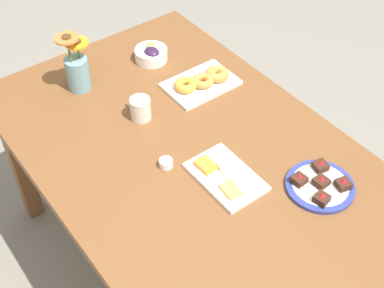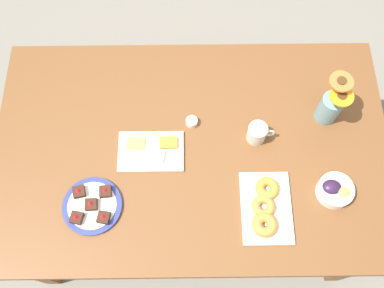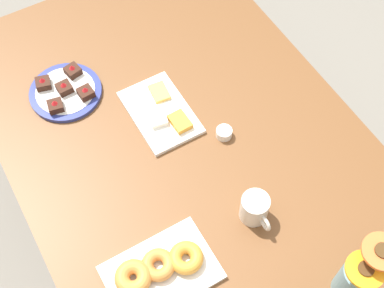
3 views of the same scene
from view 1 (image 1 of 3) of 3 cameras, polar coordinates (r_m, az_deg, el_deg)
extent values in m
plane|color=slate|center=(2.45, 0.00, -13.09)|extent=(6.00, 6.00, 0.00)
cube|color=brown|center=(1.88, 0.00, -1.30)|extent=(1.60, 1.00, 0.04)
cube|color=brown|center=(2.74, -2.01, 5.80)|extent=(0.07, 0.07, 0.70)
cube|color=brown|center=(2.49, -17.97, -1.78)|extent=(0.07, 0.07, 0.70)
cylinder|color=beige|center=(1.97, -5.51, 3.76)|extent=(0.08, 0.08, 0.09)
cylinder|color=brown|center=(1.95, -5.59, 4.59)|extent=(0.07, 0.07, 0.00)
torus|color=beige|center=(2.01, -6.29, 4.51)|extent=(0.05, 0.01, 0.05)
cylinder|color=white|center=(2.27, -4.38, 9.50)|extent=(0.14, 0.14, 0.05)
ellipsoid|color=#2D1938|center=(2.25, -4.31, 9.66)|extent=(0.08, 0.06, 0.04)
ellipsoid|color=#9EC14C|center=(2.28, -4.46, 10.37)|extent=(0.05, 0.04, 0.04)
cube|color=white|center=(1.78, 3.62, -3.51)|extent=(0.26, 0.17, 0.01)
cube|color=#EFB74C|center=(1.73, 4.14, -4.85)|extent=(0.07, 0.06, 0.01)
cube|color=white|center=(1.79, 3.73, -2.50)|extent=(0.08, 0.06, 0.02)
cube|color=orange|center=(1.79, 1.48, -2.26)|extent=(0.07, 0.05, 0.02)
cube|color=white|center=(2.14, 0.93, 6.43)|extent=(0.19, 0.28, 0.01)
torus|color=#D18238|center=(2.15, 2.69, 7.47)|extent=(0.11, 0.11, 0.04)
torus|color=#D07F38|center=(2.11, 1.17, 6.73)|extent=(0.11, 0.11, 0.03)
torus|color=gold|center=(2.09, -0.68, 6.31)|extent=(0.10, 0.10, 0.03)
cylinder|color=white|center=(1.81, -2.74, -2.10)|extent=(0.05, 0.05, 0.03)
cylinder|color=#C68923|center=(1.80, -2.75, -1.89)|extent=(0.04, 0.04, 0.01)
cylinder|color=navy|center=(1.80, 13.49, -4.39)|extent=(0.23, 0.23, 0.01)
cylinder|color=white|center=(1.80, 13.50, -4.35)|extent=(0.19, 0.19, 0.01)
cube|color=#381E14|center=(1.74, 13.66, -5.69)|extent=(0.05, 0.05, 0.02)
cone|color=red|center=(1.72, 13.77, -5.29)|extent=(0.02, 0.02, 0.01)
cube|color=#381E14|center=(1.77, 11.34, -3.74)|extent=(0.05, 0.05, 0.02)
cone|color=red|center=(1.76, 11.43, -3.33)|extent=(0.02, 0.02, 0.01)
cube|color=#381E14|center=(1.79, 15.83, -4.15)|extent=(0.05, 0.05, 0.02)
cone|color=red|center=(1.78, 15.95, -3.75)|extent=(0.02, 0.02, 0.01)
cube|color=#381E14|center=(1.83, 13.54, -2.30)|extent=(0.05, 0.05, 0.02)
cone|color=red|center=(1.82, 13.64, -1.89)|extent=(0.02, 0.02, 0.01)
cube|color=#381E14|center=(1.78, 13.60, -3.95)|extent=(0.05, 0.05, 0.02)
cone|color=red|center=(1.77, 13.70, -3.54)|extent=(0.02, 0.02, 0.01)
cylinder|color=#6B939E|center=(2.13, -12.06, 7.33)|extent=(0.09, 0.09, 0.14)
cylinder|color=#3D702D|center=(2.06, -12.98, 9.67)|extent=(0.01, 0.01, 0.10)
cylinder|color=orange|center=(2.03, -13.23, 10.92)|extent=(0.09, 0.09, 0.01)
cylinder|color=#472D14|center=(2.02, -13.26, 11.06)|extent=(0.04, 0.04, 0.01)
cylinder|color=#3D702D|center=(2.09, -12.05, 9.73)|extent=(0.01, 0.01, 0.06)
cylinder|color=orange|center=(2.07, -12.19, 10.50)|extent=(0.09, 0.09, 0.01)
cylinder|color=#472D14|center=(2.06, -12.22, 10.64)|extent=(0.04, 0.04, 0.01)
camera|label=2|loc=(1.79, 27.32, 50.21)|focal=40.00mm
camera|label=3|loc=(2.10, -3.69, 45.06)|focal=50.00mm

